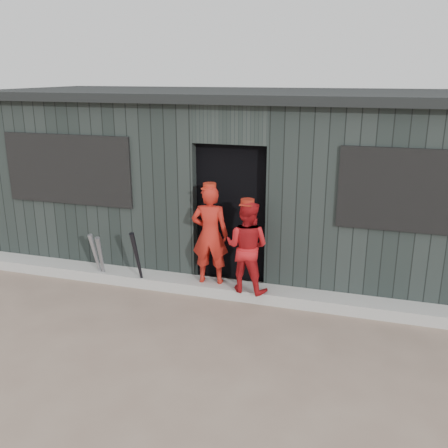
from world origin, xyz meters
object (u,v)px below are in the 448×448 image
(player_red_left, at_px, (210,235))
(bat_right, at_px, (138,261))
(dugout, at_px, (255,177))
(bat_left, at_px, (96,258))
(bat_mid, at_px, (101,259))
(player_grey_back, at_px, (267,242))
(player_red_right, at_px, (247,247))

(player_red_left, bearing_deg, bat_right, 4.25)
(player_red_left, distance_m, dugout, 1.74)
(bat_left, xyz_separation_m, bat_mid, (0.09, -0.02, -0.01))
(bat_mid, bearing_deg, bat_right, -4.00)
(bat_left, xyz_separation_m, bat_right, (0.68, -0.06, 0.05))
(bat_left, bearing_deg, player_grey_back, 16.86)
(player_red_left, bearing_deg, bat_mid, -1.94)
(bat_left, distance_m, bat_right, 0.68)
(bat_mid, bearing_deg, dugout, 46.22)
(dugout, bearing_deg, bat_left, -135.50)
(bat_left, relative_size, player_grey_back, 0.61)
(bat_left, height_order, bat_mid, bat_left)
(bat_left, xyz_separation_m, player_red_left, (1.65, 0.16, 0.45))
(player_red_right, relative_size, player_grey_back, 0.98)
(bat_right, relative_size, player_red_right, 0.72)
(bat_left, relative_size, bat_mid, 1.02)
(dugout, bearing_deg, bat_right, -121.98)
(bat_mid, relative_size, bat_right, 0.85)
(bat_right, relative_size, dugout, 0.10)
(player_red_left, distance_m, player_grey_back, 0.88)
(player_red_left, relative_size, player_grey_back, 1.10)
(player_red_left, relative_size, dugout, 0.16)
(bat_left, relative_size, player_red_right, 0.62)
(player_red_left, distance_m, player_red_right, 0.56)
(player_grey_back, relative_size, dugout, 0.15)
(player_red_left, bearing_deg, bat_left, -2.94)
(bat_right, bearing_deg, player_red_right, 3.53)
(bat_right, xyz_separation_m, player_red_left, (0.97, 0.22, 0.40))
(bat_mid, height_order, player_red_left, player_red_left)
(bat_mid, distance_m, player_grey_back, 2.34)
(player_red_left, bearing_deg, dugout, -105.44)
(player_grey_back, bearing_deg, bat_left, -6.83)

